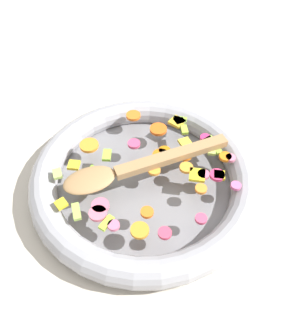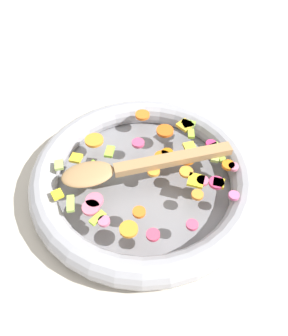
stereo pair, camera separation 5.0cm
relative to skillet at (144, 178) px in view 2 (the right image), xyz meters
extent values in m
plane|color=beige|center=(0.00, 0.00, -0.02)|extent=(4.00, 4.00, 0.00)
cylinder|color=slate|center=(0.00, 0.00, -0.02)|extent=(0.37, 0.37, 0.01)
torus|color=#9E9EA5|center=(0.00, 0.00, 0.00)|extent=(0.42, 0.42, 0.05)
cylinder|color=orange|center=(0.03, 0.09, 0.03)|extent=(0.03, 0.03, 0.01)
cylinder|color=orange|center=(-0.08, -0.01, 0.03)|extent=(0.03, 0.03, 0.01)
cylinder|color=orange|center=(0.10, -0.01, 0.03)|extent=(0.03, 0.03, 0.01)
cylinder|color=orange|center=(-0.15, 0.02, 0.03)|extent=(0.03, 0.03, 0.01)
cylinder|color=orange|center=(-0.07, 0.03, 0.03)|extent=(0.03, 0.03, 0.01)
cylinder|color=orange|center=(-0.05, -0.03, 0.03)|extent=(0.03, 0.03, 0.01)
cylinder|color=orange|center=(-0.02, -0.14, 0.03)|extent=(0.04, 0.04, 0.01)
cylinder|color=orange|center=(-0.01, 0.01, 0.03)|extent=(0.03, 0.03, 0.01)
cylinder|color=orange|center=(0.05, 0.12, 0.03)|extent=(0.04, 0.04, 0.01)
cylinder|color=orange|center=(0.08, -0.08, 0.03)|extent=(0.05, 0.05, 0.01)
cylinder|color=orange|center=(-0.08, 0.08, 0.03)|extent=(0.03, 0.03, 0.01)
cylinder|color=orange|center=(-0.04, -0.02, 0.03)|extent=(0.04, 0.04, 0.01)
cylinder|color=orange|center=(-0.06, -0.08, 0.03)|extent=(0.04, 0.04, 0.01)
cube|color=#A1CE4D|center=(-0.14, -0.03, 0.03)|extent=(0.02, 0.02, 0.01)
cube|color=#A3C452|center=(0.13, 0.06, 0.03)|extent=(0.01, 0.03, 0.01)
cube|color=#85C432|center=(0.09, -0.02, 0.03)|extent=(0.03, 0.03, 0.01)
cube|color=#B1CF63|center=(0.15, -0.03, 0.03)|extent=(0.02, 0.02, 0.01)
cube|color=#A8CF3C|center=(-0.11, -0.07, 0.03)|extent=(0.02, 0.02, 0.01)
cube|color=#99D03E|center=(0.06, -0.05, 0.03)|extent=(0.02, 0.03, 0.01)
cube|color=#8BAB3C|center=(-0.14, 0.00, 0.03)|extent=(0.01, 0.03, 0.01)
cube|color=#B0C961|center=(-0.11, -0.09, 0.03)|extent=(0.02, 0.02, 0.01)
cube|color=#B4CF5E|center=(-0.13, 0.00, 0.03)|extent=(0.02, 0.03, 0.01)
cube|color=#92C23B|center=(-0.11, -0.10, 0.03)|extent=(0.03, 0.03, 0.01)
cube|color=#A8D23B|center=(0.09, 0.09, 0.03)|extent=(0.03, 0.03, 0.01)
cylinder|color=pink|center=(0.08, 0.10, 0.03)|extent=(0.03, 0.03, 0.01)
cylinder|color=#EE6C85|center=(0.10, 0.07, 0.03)|extent=(0.04, 0.04, 0.01)
cylinder|color=#DD496E|center=(-0.05, 0.13, 0.03)|extent=(0.02, 0.02, 0.01)
cylinder|color=#DF4976|center=(0.00, -0.06, 0.03)|extent=(0.03, 0.03, 0.01)
cylinder|color=pink|center=(-0.13, 0.09, 0.03)|extent=(0.02, 0.02, 0.01)
cylinder|color=#DD386A|center=(-0.11, 0.06, 0.03)|extent=(0.03, 0.03, 0.01)
cylinder|color=#DB4362|center=(0.01, 0.13, 0.03)|extent=(0.02, 0.02, 0.01)
cylinder|color=pink|center=(-0.16, 0.03, 0.03)|extent=(0.03, 0.03, 0.01)
cylinder|color=#EB6689|center=(-0.09, 0.05, 0.03)|extent=(0.03, 0.03, 0.01)
cylinder|color=#D93270|center=(-0.13, -0.03, 0.03)|extent=(0.02, 0.02, 0.01)
cylinder|color=#DF6683|center=(0.09, 0.06, 0.03)|extent=(0.04, 0.04, 0.01)
cube|color=yellow|center=(-0.09, -0.03, 0.03)|extent=(0.02, 0.02, 0.01)
cube|color=yellow|center=(0.15, 0.03, 0.03)|extent=(0.02, 0.02, 0.01)
cube|color=yellow|center=(-0.08, 0.05, 0.03)|extent=(0.04, 0.04, 0.01)
cube|color=yellow|center=(0.12, -0.04, 0.03)|extent=(0.03, 0.03, 0.01)
cube|color=gold|center=(-0.10, -0.09, 0.03)|extent=(0.04, 0.04, 0.01)
cube|color=yellow|center=(-0.12, 0.06, 0.03)|extent=(0.03, 0.03, 0.01)
cube|color=#A87F51|center=(-0.05, 0.00, 0.04)|extent=(0.22, 0.04, 0.01)
ellipsoid|color=#A87F51|center=(0.10, 0.01, 0.04)|extent=(0.09, 0.06, 0.01)
camera|label=1|loc=(0.12, 0.36, 0.47)|focal=35.00mm
camera|label=2|loc=(0.07, 0.37, 0.47)|focal=35.00mm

